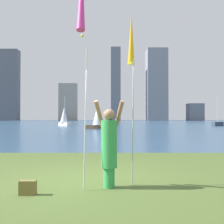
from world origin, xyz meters
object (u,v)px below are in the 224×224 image
(bag, at_px, (29,188))
(person, at_px, (110,144))
(kite_flag_right, at_px, (133,43))
(sailboat_0, at_px, (99,116))
(sailboat_2, at_px, (65,117))
(kite_flag_left, at_px, (83,2))
(sailboat_4, at_px, (219,124))

(bag, bearing_deg, person, 19.95)
(kite_flag_right, bearing_deg, bag, -153.28)
(bag, relative_size, sailboat_0, 0.08)
(bag, bearing_deg, sailboat_2, 98.78)
(kite_flag_right, bearing_deg, kite_flag_left, -131.02)
(person, xyz_separation_m, sailboat_4, (16.87, 38.43, -0.54))
(kite_flag_right, xyz_separation_m, sailboat_2, (-8.04, 37.86, -1.75))
(sailboat_0, relative_size, sailboat_4, 0.86)
(sailboat_2, bearing_deg, bag, -81.22)
(sailboat_0, height_order, sailboat_2, sailboat_2)
(person, relative_size, bag, 5.82)
(sailboat_4, bearing_deg, bag, -115.26)
(sailboat_0, distance_m, sailboat_2, 11.98)
(person, distance_m, sailboat_4, 41.98)
(bag, bearing_deg, sailboat_0, 90.29)
(person, height_order, sailboat_4, sailboat_4)
(person, bearing_deg, kite_flag_left, -117.24)
(person, bearing_deg, sailboat_0, 102.35)
(sailboat_0, xyz_separation_m, sailboat_4, (18.54, 10.55, -1.16))
(kite_flag_left, height_order, kite_flag_right, kite_flag_left)
(sailboat_0, bearing_deg, sailboat_4, 29.65)
(person, height_order, sailboat_2, sailboat_2)
(bag, relative_size, sailboat_4, 0.07)
(bag, bearing_deg, kite_flag_right, 26.72)
(bag, distance_m, sailboat_4, 43.11)
(sailboat_2, height_order, sailboat_4, sailboat_4)
(kite_flag_right, relative_size, sailboat_4, 0.82)
(kite_flag_left, bearing_deg, bag, 172.65)
(kite_flag_left, xyz_separation_m, kite_flag_right, (1.01, 1.16, -0.45))
(sailboat_2, relative_size, sailboat_4, 0.98)
(person, bearing_deg, sailboat_4, 75.22)
(kite_flag_right, xyz_separation_m, sailboat_0, (-2.18, 27.41, -1.64))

